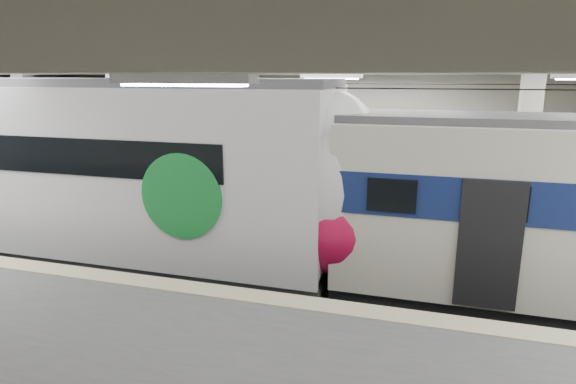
% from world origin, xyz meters
% --- Properties ---
extents(station_hall, '(36.00, 24.00, 5.75)m').
position_xyz_m(station_hall, '(0.00, -1.74, 3.24)').
color(station_hall, black).
rests_on(station_hall, ground).
extents(modern_emu, '(15.43, 3.18, 4.90)m').
position_xyz_m(modern_emu, '(-5.11, -0.00, 2.40)').
color(modern_emu, white).
rests_on(modern_emu, ground).
extents(far_train, '(15.36, 3.63, 4.82)m').
position_xyz_m(far_train, '(-8.00, 5.50, 2.49)').
color(far_train, white).
rests_on(far_train, ground).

